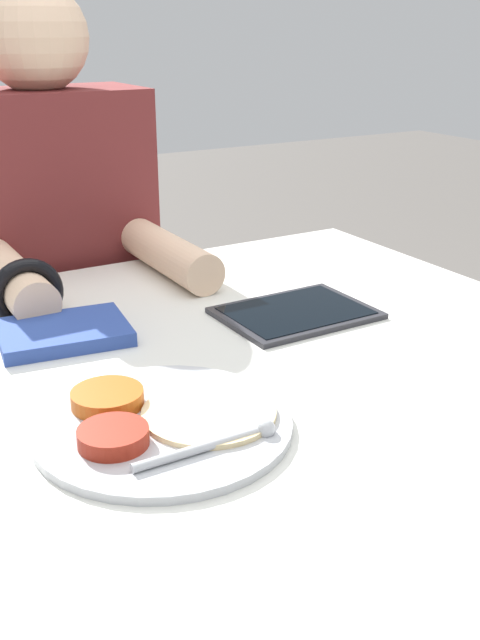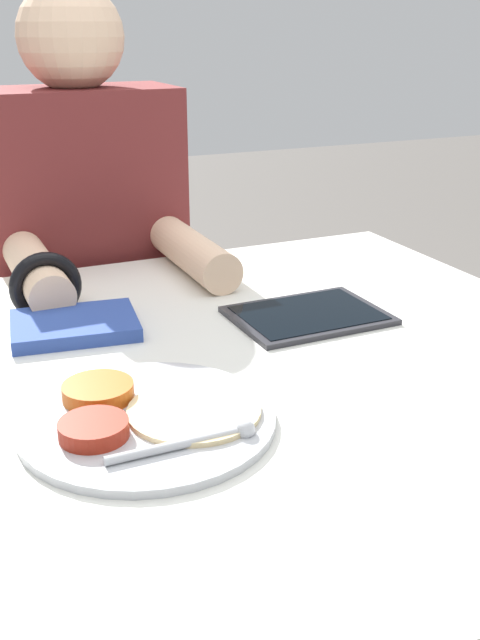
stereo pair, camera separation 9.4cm
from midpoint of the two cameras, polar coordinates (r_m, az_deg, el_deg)
The scene contains 5 objects.
dining_table at distance 1.17m, azimuth -3.38°, elevation -21.17°, with size 1.08×0.98×0.78m.
thali_tray at distance 0.82m, azimuth -9.45°, elevation -7.75°, with size 0.28×0.28×0.03m.
red_notebook at distance 1.07m, azimuth -15.76°, elevation -1.04°, with size 0.19×0.15×0.02m.
tablet_device at distance 1.12m, azimuth 1.87°, elevation 0.50°, with size 0.22×0.17×0.01m.
person_diner at distance 1.54m, azimuth -15.03°, elevation -1.46°, with size 0.37×0.48×1.26m.
Camera 1 is at (-0.42, -0.75, 1.19)m, focal length 42.00 mm.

